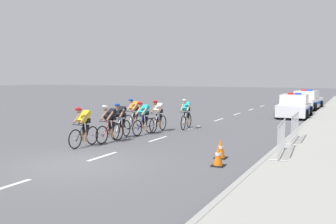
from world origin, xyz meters
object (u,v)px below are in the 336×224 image
Objects in this scene: cyclist_lead at (83,126)px; cyclist_seventh at (186,113)px; cyclist_sixth at (134,113)px; crowd_barrier_front at (281,138)px; cyclist_third at (121,120)px; traffic_cone_near at (218,156)px; police_car_nearest at (294,107)px; cyclist_fourth at (143,118)px; crowd_barrier_middle at (295,128)px; police_car_second at (307,101)px; traffic_cone_mid at (221,149)px; cyclist_second at (110,123)px; cyclist_fifth at (158,115)px.

cyclist_lead and cyclist_seventh have the same top height.
cyclist_sixth is 9.11m from crowd_barrier_front.
cyclist_third is 6.31m from traffic_cone_near.
police_car_nearest is at bearing 53.86° from cyclist_sixth.
crowd_barrier_front is (1.48, -13.24, -0.03)m from police_car_nearest.
crowd_barrier_front is (6.53, -2.39, -0.14)m from cyclist_fourth.
cyclist_sixth is 8.20m from crowd_barrier_middle.
police_car_second is at bearing 90.02° from police_car_nearest.
traffic_cone_near is at bearing -126.14° from crowd_barrier_front.
crowd_barrier_front is at bearing 28.06° from traffic_cone_mid.
police_car_nearest is at bearing -89.98° from police_car_second.
police_car_nearest is at bearing 68.24° from cyclist_second.
cyclist_seventh is at bearing 18.77° from cyclist_sixth.
traffic_cone_near is (5.45, -3.13, -0.48)m from cyclist_third.
cyclist_sixth reaches higher than crowd_barrier_front.
crowd_barrier_middle is at bearing -84.98° from police_car_second.
cyclist_second is at bearing 158.74° from traffic_cone_near.
crowd_barrier_front is (5.56, -5.04, -0.14)m from cyclist_seventh.
traffic_cone_near is at bearing -89.98° from police_car_second.
cyclist_third reaches higher than traffic_cone_near.
cyclist_seventh is at bearing 70.83° from cyclist_third.
cyclist_fifth reaches higher than traffic_cone_mid.
cyclist_third reaches higher than crowd_barrier_middle.
cyclist_second is 0.38× the size of police_car_second.
cyclist_second reaches higher than traffic_cone_mid.
crowd_barrier_middle is at bearing 5.00° from cyclist_fourth.
cyclist_second is 5.14m from cyclist_seventh.
cyclist_fourth is at bearing 84.68° from cyclist_second.
cyclist_fourth is 11.97m from police_car_nearest.
police_car_second is (4.94, 16.28, -0.11)m from cyclist_fifth.
cyclist_third is 4.15m from cyclist_seventh.
cyclist_sixth is (-1.57, 1.79, 0.00)m from cyclist_fourth.
traffic_cone_near is at bearing -89.98° from police_car_nearest.
cyclist_third is (-0.18, 1.08, 0.00)m from cyclist_second.
cyclist_fourth is 6.72m from traffic_cone_near.
traffic_cone_near is (5.60, -0.80, -0.48)m from cyclist_lead.
cyclist_fourth is 2.69× the size of traffic_cone_mid.
traffic_cone_near is (6.63, -6.19, -0.48)m from cyclist_sixth.
traffic_cone_near is at bearing -8.12° from cyclist_lead.
cyclist_fourth is at bearing -175.00° from crowd_barrier_middle.
cyclist_second and cyclist_seventh have the same top height.
cyclist_second is 5.11m from traffic_cone_mid.
cyclist_third and cyclist_seventh have the same top height.
cyclist_lead is 1.00× the size of cyclist_seventh.
cyclist_fourth is (0.40, 1.28, 0.00)m from cyclist_third.
cyclist_second is at bearing 169.00° from traffic_cone_mid.
traffic_cone_near is at bearing -59.88° from cyclist_seventh.
traffic_cone_near is 1.00× the size of traffic_cone_mid.
cyclist_sixth is 17.04m from police_car_second.
cyclist_second and cyclist_third have the same top height.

